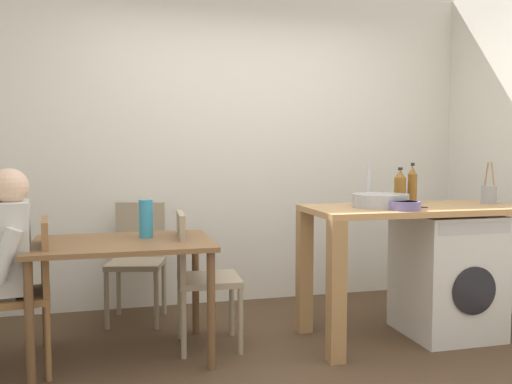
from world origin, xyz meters
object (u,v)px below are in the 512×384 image
at_px(vase, 146,219).
at_px(bottle_squat_brown, 412,185).
at_px(mixing_bowl, 404,205).
at_px(dining_table, 123,256).
at_px(chair_person_seat, 27,287).
at_px(chair_opposite, 198,272).
at_px(bottle_tall_green, 400,187).
at_px(utensil_crock, 489,194).
at_px(chair_spare_by_wall, 138,254).
at_px(washing_machine, 447,274).

bearing_deg(vase, bottle_squat_brown, -0.37).
bearing_deg(mixing_bowl, bottle_squat_brown, 53.85).
height_order(dining_table, bottle_squat_brown, bottle_squat_brown).
distance_m(dining_table, mixing_bowl, 1.82).
distance_m(chair_person_seat, chair_opposite, 1.03).
distance_m(bottle_tall_green, vase, 1.81).
distance_m(bottle_tall_green, utensil_crock, 0.66).
distance_m(chair_spare_by_wall, bottle_tall_green, 2.03).
bearing_deg(chair_spare_by_wall, bottle_tall_green, 172.51).
bearing_deg(chair_spare_by_wall, vase, 106.32).
relative_size(washing_machine, bottle_squat_brown, 2.91).
distance_m(chair_spare_by_wall, utensil_crock, 2.66).
bearing_deg(chair_spare_by_wall, chair_person_seat, 65.99).
height_order(dining_table, chair_spare_by_wall, chair_spare_by_wall).
bearing_deg(bottle_squat_brown, chair_spare_by_wall, 160.59).
height_order(chair_person_seat, vase, vase).
bearing_deg(chair_opposite, dining_table, -80.66).
distance_m(dining_table, chair_spare_by_wall, 0.79).
height_order(chair_spare_by_wall, washing_machine, chair_spare_by_wall).
height_order(bottle_tall_green, mixing_bowl, bottle_tall_green).
bearing_deg(chair_person_seat, chair_spare_by_wall, -44.76).
relative_size(dining_table, bottle_tall_green, 4.18).
bearing_deg(mixing_bowl, dining_table, 169.77).
bearing_deg(bottle_squat_brown, dining_table, -177.56).
relative_size(dining_table, utensil_crock, 3.67).
height_order(washing_machine, bottle_tall_green, bottle_tall_green).
bearing_deg(mixing_bowl, chair_person_seat, 174.37).
relative_size(chair_person_seat, chair_opposite, 1.00).
bearing_deg(bottle_tall_green, washing_machine, -34.49).
distance_m(chair_spare_by_wall, mixing_bowl, 2.02).
relative_size(chair_opposite, utensil_crock, 3.00).
distance_m(chair_spare_by_wall, vase, 0.76).
relative_size(washing_machine, bottle_tall_green, 3.27).
bearing_deg(mixing_bowl, vase, 165.46).
distance_m(utensil_crock, vase, 2.45).
relative_size(chair_person_seat, washing_machine, 1.05).
distance_m(dining_table, chair_person_seat, 0.57).
height_order(dining_table, washing_machine, washing_machine).
height_order(bottle_tall_green, vase, bottle_tall_green).
xyz_separation_m(chair_person_seat, chair_opposite, (1.02, 0.14, 0.00)).
xyz_separation_m(bottle_squat_brown, mixing_bowl, (-0.30, -0.41, -0.10)).
relative_size(washing_machine, mixing_bowl, 4.14).
distance_m(washing_machine, vase, 2.13).
relative_size(bottle_squat_brown, mixing_bowl, 1.42).
relative_size(chair_spare_by_wall, washing_machine, 1.05).
xyz_separation_m(chair_opposite, washing_machine, (1.75, -0.17, -0.08)).
bearing_deg(chair_spare_by_wall, utensil_crock, 174.77).
relative_size(bottle_tall_green, vase, 1.07).
bearing_deg(bottle_tall_green, chair_spare_by_wall, 158.96).
xyz_separation_m(chair_spare_by_wall, bottle_tall_green, (1.83, -0.70, 0.53)).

